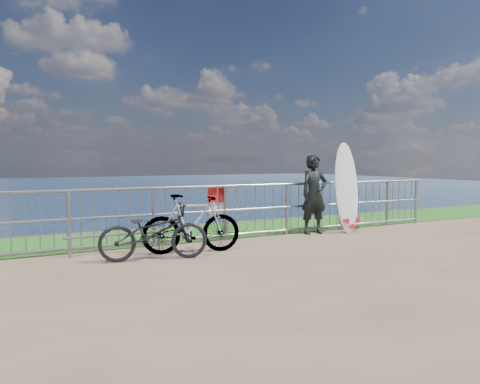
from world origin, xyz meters
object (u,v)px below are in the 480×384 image
surfboard (347,191)px  bicycle_near (154,232)px  bicycle_far (192,224)px  surfer (314,194)px

surfboard → bicycle_near: (-4.72, -0.78, -0.48)m
bicycle_near → bicycle_far: bearing=-60.2°
surfer → bicycle_near: 4.09m
surfer → bicycle_far: (-3.19, -0.71, -0.35)m
bicycle_near → bicycle_far: bicycle_far is taller
bicycle_far → bicycle_near: bearing=119.8°
surfer → bicycle_far: size_ratio=1.01×
surfer → surfboard: 0.79m
surfer → bicycle_far: surfer is taller
bicycle_near → bicycle_far: (0.76, 0.25, 0.06)m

